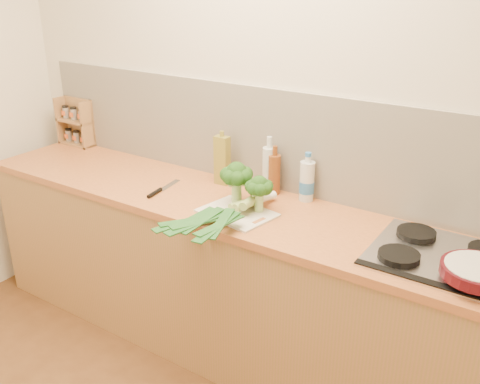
# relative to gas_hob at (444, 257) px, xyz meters

# --- Properties ---
(room_shell) EXTENTS (3.50, 3.50, 3.50)m
(room_shell) POSITION_rel_gas_hob_xyz_m (-1.02, 0.29, 0.26)
(room_shell) COLOR beige
(room_shell) RESTS_ON ground
(counter) EXTENTS (3.20, 0.62, 0.90)m
(counter) POSITION_rel_gas_hob_xyz_m (-1.02, 0.00, -0.46)
(counter) COLOR #A46F44
(counter) RESTS_ON ground
(gas_hob) EXTENTS (0.58, 0.50, 0.04)m
(gas_hob) POSITION_rel_gas_hob_xyz_m (0.00, 0.00, 0.00)
(gas_hob) COLOR silver
(gas_hob) RESTS_ON counter
(chopping_board) EXTENTS (0.39, 0.31, 0.01)m
(chopping_board) POSITION_rel_gas_hob_xyz_m (-0.95, -0.09, -0.01)
(chopping_board) COLOR white
(chopping_board) RESTS_ON counter
(broccoli_left) EXTENTS (0.16, 0.17, 0.22)m
(broccoli_left) POSITION_rel_gas_hob_xyz_m (-1.01, -0.00, 0.14)
(broccoli_left) COLOR #A5CA76
(broccoli_left) RESTS_ON chopping_board
(broccoli_right) EXTENTS (0.14, 0.14, 0.18)m
(broccoli_right) POSITION_rel_gas_hob_xyz_m (-0.87, -0.03, 0.12)
(broccoli_right) COLOR #A5CA76
(broccoli_right) RESTS_ON chopping_board
(leek_front) EXTENTS (0.28, 0.67, 0.04)m
(leek_front) POSITION_rel_gas_hob_xyz_m (-0.97, -0.11, 0.02)
(leek_front) COLOR white
(leek_front) RESTS_ON chopping_board
(leek_mid) EXTENTS (0.20, 0.62, 0.04)m
(leek_mid) POSITION_rel_gas_hob_xyz_m (-0.94, -0.16, 0.04)
(leek_mid) COLOR white
(leek_mid) RESTS_ON chopping_board
(leek_back) EXTENTS (0.12, 0.65, 0.04)m
(leek_back) POSITION_rel_gas_hob_xyz_m (-0.89, -0.15, 0.06)
(leek_back) COLOR white
(leek_back) RESTS_ON chopping_board
(chefs_knife) EXTENTS (0.07, 0.29, 0.02)m
(chefs_knife) POSITION_rel_gas_hob_xyz_m (-1.45, -0.10, -0.01)
(chefs_knife) COLOR silver
(chefs_knife) RESTS_ON counter
(skillet) EXTENTS (0.39, 0.27, 0.05)m
(skillet) POSITION_rel_gas_hob_xyz_m (0.15, -0.13, 0.05)
(skillet) COLOR #490C14
(skillet) RESTS_ON gas_hob
(spice_rack) EXTENTS (0.26, 0.10, 0.31)m
(spice_rack) POSITION_rel_gas_hob_xyz_m (-2.47, 0.25, 0.12)
(spice_rack) COLOR #A58147
(spice_rack) RESTS_ON counter
(oil_tin) EXTENTS (0.08, 0.05, 0.30)m
(oil_tin) POSITION_rel_gas_hob_xyz_m (-1.24, 0.19, 0.12)
(oil_tin) COLOR olive
(oil_tin) RESTS_ON counter
(glass_bottle) EXTENTS (0.07, 0.07, 0.30)m
(glass_bottle) POSITION_rel_gas_hob_xyz_m (-0.97, 0.24, 0.11)
(glass_bottle) COLOR silver
(glass_bottle) RESTS_ON counter
(amber_bottle) EXTENTS (0.06, 0.06, 0.26)m
(amber_bottle) POSITION_rel_gas_hob_xyz_m (-0.93, 0.23, 0.10)
(amber_bottle) COLOR brown
(amber_bottle) RESTS_ON counter
(water_bottle) EXTENTS (0.08, 0.08, 0.24)m
(water_bottle) POSITION_rel_gas_hob_xyz_m (-0.75, 0.24, 0.08)
(water_bottle) COLOR silver
(water_bottle) RESTS_ON counter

